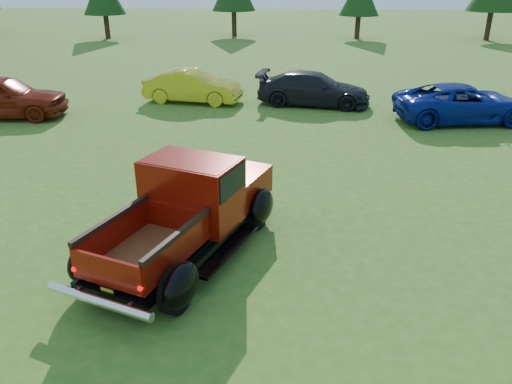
# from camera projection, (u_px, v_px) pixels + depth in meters

# --- Properties ---
(ground) EXTENTS (120.00, 120.00, 0.00)m
(ground) POSITION_uv_depth(u_px,v_px,m) (234.00, 242.00, 9.08)
(ground) COLOR #325E1B
(ground) RESTS_ON ground
(pickup_truck) EXTENTS (3.28, 4.70, 1.64)m
(pickup_truck) POSITION_uv_depth(u_px,v_px,m) (193.00, 206.00, 8.68)
(pickup_truck) COLOR black
(pickup_truck) RESTS_ON ground
(show_car_red) EXTENTS (4.22, 1.93, 1.40)m
(show_car_red) POSITION_uv_depth(u_px,v_px,m) (2.00, 97.00, 16.50)
(show_car_red) COLOR maroon
(show_car_red) RESTS_ON ground
(show_car_yellow) EXTENTS (3.75, 1.84, 1.18)m
(show_car_yellow) POSITION_uv_depth(u_px,v_px,m) (193.00, 86.00, 18.47)
(show_car_yellow) COLOR gold
(show_car_yellow) RESTS_ON ground
(show_car_grey) EXTENTS (4.29, 2.33, 1.18)m
(show_car_grey) POSITION_uv_depth(u_px,v_px,m) (314.00, 89.00, 18.10)
(show_car_grey) COLOR black
(show_car_grey) RESTS_ON ground
(show_car_blue) EXTENTS (4.56, 2.53, 1.21)m
(show_car_blue) POSITION_uv_depth(u_px,v_px,m) (463.00, 103.00, 16.07)
(show_car_blue) COLOR navy
(show_car_blue) RESTS_ON ground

